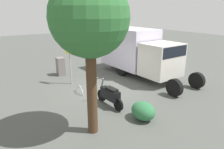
# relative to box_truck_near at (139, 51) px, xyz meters

# --- Properties ---
(ground_plane) EXTENTS (60.00, 60.00, 0.00)m
(ground_plane) POSITION_rel_box_truck_near_xyz_m (-1.40, 3.36, -1.63)
(ground_plane) COLOR #4D504B
(box_truck_near) EXTENTS (7.05, 2.58, 2.99)m
(box_truck_near) POSITION_rel_box_truck_near_xyz_m (0.00, 0.00, 0.00)
(box_truck_near) COLOR black
(box_truck_near) RESTS_ON ground
(motorcycle) EXTENTS (1.81, 0.55, 1.20)m
(motorcycle) POSITION_rel_box_truck_near_xyz_m (-2.97, 4.01, -1.11)
(motorcycle) COLOR black
(motorcycle) RESTS_ON ground
(stop_sign) EXTENTS (0.71, 0.33, 3.05)m
(stop_sign) POSITION_rel_box_truck_near_xyz_m (0.69, 4.42, 0.40)
(stop_sign) COLOR #9E9EA3
(stop_sign) RESTS_ON ground
(street_tree) EXTENTS (2.48, 2.48, 5.16)m
(street_tree) POSITION_rel_box_truck_near_xyz_m (-4.38, 5.59, 2.23)
(street_tree) COLOR #47301E
(street_tree) RESTS_ON ground
(utility_cabinet) EXTENTS (0.59, 0.47, 1.18)m
(utility_cabinet) POSITION_rel_box_truck_near_xyz_m (2.69, 4.35, -1.04)
(utility_cabinet) COLOR slate
(utility_cabinet) RESTS_ON ground
(bike_rack_hoop) EXTENTS (0.85, 0.08, 0.85)m
(bike_rack_hoop) POSITION_rel_box_truck_near_xyz_m (-0.87, 4.56, -1.63)
(bike_rack_hoop) COLOR #B7B7BC
(bike_rack_hoop) RESTS_ON ground
(shrub_near_sign) EXTENTS (1.04, 0.85, 0.71)m
(shrub_near_sign) POSITION_rel_box_truck_near_xyz_m (-4.67, 3.53, -1.28)
(shrub_near_sign) COLOR #2E6D41
(shrub_near_sign) RESTS_ON ground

